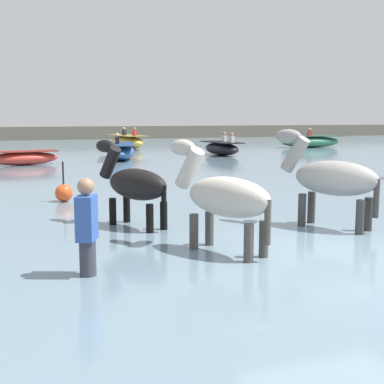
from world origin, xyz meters
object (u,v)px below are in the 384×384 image
Objects in this scene: boat_mid_outer at (121,151)px; boat_near_starboard at (222,148)px; boat_mid_channel at (311,142)px; channel_buoy at (64,193)px; person_spectator_far at (87,241)px; horse_lead_pinto at (224,200)px; boat_far_inshore at (24,158)px; boat_distant_east at (127,142)px; horse_trailing_grey at (331,181)px; horse_flank_black at (134,187)px.

boat_mid_outer reaches higher than boat_near_starboard.
boat_mid_channel reaches higher than channel_buoy.
person_spectator_far reaches higher than channel_buoy.
boat_far_inshore is (-2.38, 14.93, -0.47)m from horse_lead_pinto.
boat_mid_outer is at bearing -104.02° from boat_distant_east.
boat_mid_channel reaches higher than boat_near_starboard.
horse_trailing_grey reaches higher than boat_distant_east.
horse_flank_black is 0.47× the size of boat_mid_channel.
person_spectator_far reaches higher than boat_mid_outer.
person_spectator_far is (-1.96, -0.48, -0.32)m from horse_lead_pinto.
horse_flank_black is (-0.80, 2.10, -0.05)m from horse_lead_pinto.
boat_distant_east is (1.85, 7.41, 0.06)m from boat_mid_outer.
boat_mid_channel is (12.46, 20.69, -0.45)m from horse_trailing_grey.
boat_near_starboard is 1.88× the size of person_spectator_far.
boat_far_inshore is at bearing 99.07° from horse_lead_pinto.
horse_flank_black is 0.68× the size of boat_far_inshore.
horse_flank_black is 3.33m from channel_buoy.
boat_mid_channel is at bearing 21.29° from boat_mid_outer.
boat_mid_outer is 11.83m from channel_buoy.
horse_trailing_grey is 0.52× the size of boat_mid_channel.
boat_mid_outer is 1.33× the size of boat_near_starboard.
boat_distant_east is at bearing 86.70° from horse_trailing_grey.
horse_lead_pinto is 16.65m from boat_mid_outer.
boat_near_starboard reaches higher than boat_far_inshore.
boat_mid_outer reaches higher than channel_buoy.
boat_mid_outer is 2.51× the size of person_spectator_far.
boat_mid_channel reaches higher than person_spectator_far.
boat_near_starboard is (7.89, 15.27, -0.36)m from horse_flank_black.
horse_trailing_grey reaches higher than boat_near_starboard.
channel_buoy is (-5.41, -18.69, -0.21)m from boat_distant_east.
person_spectator_far is (-5.65, -24.43, 0.02)m from boat_distant_east.
boat_mid_channel is 11.38m from boat_distant_east.
boat_distant_east is at bearing 168.11° from boat_mid_channel.
horse_lead_pinto is at bearing -112.18° from boat_near_starboard.
horse_flank_black is 0.63× the size of boat_near_starboard.
person_spectator_far is at bearing -88.44° from boat_far_inshore.
boat_far_inshore is at bearing -123.94° from boat_distant_east.
horse_lead_pinto is at bearing -98.76° from boat_distant_east.
horse_trailing_grey is 24.16m from boat_mid_channel.
horse_lead_pinto reaches higher than boat_mid_outer.
boat_near_starboard is 14.97m from channel_buoy.
channel_buoy is at bearing 108.11° from horse_lead_pinto.
boat_distant_east is at bearing 76.97° from person_spectator_far.
horse_lead_pinto is at bearing -71.89° from channel_buoy.
boat_near_starboard is at bearing 63.13° from person_spectator_far.
boat_far_inshore is 9.69m from channel_buoy.
boat_distant_east is 2.43× the size of person_spectator_far.
person_spectator_far is at bearing -102.59° from boat_mid_outer.
horse_flank_black is at bearing -117.31° from boat_near_starboard.
horse_lead_pinto reaches higher than boat_near_starboard.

